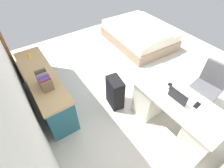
{
  "coord_description": "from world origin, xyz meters",
  "views": [
    {
      "loc": [
        -2.12,
        2.01,
        2.69
      ],
      "look_at": [
        -0.37,
        0.82,
        0.6
      ],
      "focal_mm": 27.83,
      "sensor_mm": 36.0,
      "label": 1
    }
  ],
  "objects_px": {
    "bed": "(139,35)",
    "computer_mouse": "(167,87)",
    "cell_phone_by_mouse": "(169,86)",
    "suitcase_black": "(115,93)",
    "cell_phone_near_laptop": "(197,105)",
    "laptop": "(179,97)",
    "office_chair": "(205,90)",
    "desk": "(174,114)",
    "credenza": "(46,89)",
    "figurine_small": "(29,55)"
  },
  "relations": [
    {
      "from": "credenza",
      "to": "desk",
      "type": "bearing_deg",
      "value": -138.2
    },
    {
      "from": "laptop",
      "to": "figurine_small",
      "type": "relative_size",
      "value": 2.87
    },
    {
      "from": "laptop",
      "to": "suitcase_black",
      "type": "bearing_deg",
      "value": 26.56
    },
    {
      "from": "computer_mouse",
      "to": "cell_phone_by_mouse",
      "type": "xyz_separation_m",
      "value": [
        0.01,
        -0.07,
        -0.01
      ]
    },
    {
      "from": "bed",
      "to": "figurine_small",
      "type": "xyz_separation_m",
      "value": [
        -0.15,
        2.91,
        0.55
      ]
    },
    {
      "from": "desk",
      "to": "figurine_small",
      "type": "distance_m",
      "value": 2.8
    },
    {
      "from": "cell_phone_near_laptop",
      "to": "figurine_small",
      "type": "bearing_deg",
      "value": 25.53
    },
    {
      "from": "computer_mouse",
      "to": "cell_phone_near_laptop",
      "type": "height_order",
      "value": "computer_mouse"
    },
    {
      "from": "computer_mouse",
      "to": "desk",
      "type": "bearing_deg",
      "value": 175.71
    },
    {
      "from": "desk",
      "to": "credenza",
      "type": "xyz_separation_m",
      "value": [
        1.72,
        1.54,
        -0.01
      ]
    },
    {
      "from": "desk",
      "to": "laptop",
      "type": "relative_size",
      "value": 4.61
    },
    {
      "from": "laptop",
      "to": "bed",
      "type": "bearing_deg",
      "value": -29.77
    },
    {
      "from": "desk",
      "to": "suitcase_black",
      "type": "xyz_separation_m",
      "value": [
        0.97,
        0.49,
        -0.07
      ]
    },
    {
      "from": "laptop",
      "to": "figurine_small",
      "type": "distance_m",
      "value": 2.75
    },
    {
      "from": "office_chair",
      "to": "cell_phone_near_laptop",
      "type": "relative_size",
      "value": 6.91
    },
    {
      "from": "office_chair",
      "to": "figurine_small",
      "type": "distance_m",
      "value": 3.31
    },
    {
      "from": "credenza",
      "to": "figurine_small",
      "type": "bearing_deg",
      "value": 0.15
    },
    {
      "from": "bed",
      "to": "cell_phone_by_mouse",
      "type": "xyz_separation_m",
      "value": [
        -2.17,
        1.29,
        0.49
      ]
    },
    {
      "from": "credenza",
      "to": "laptop",
      "type": "distance_m",
      "value": 2.31
    },
    {
      "from": "cell_phone_near_laptop",
      "to": "figurine_small",
      "type": "xyz_separation_m",
      "value": [
        2.51,
        1.65,
        0.05
      ]
    },
    {
      "from": "computer_mouse",
      "to": "cell_phone_near_laptop",
      "type": "xyz_separation_m",
      "value": [
        -0.49,
        -0.1,
        -0.01
      ]
    },
    {
      "from": "office_chair",
      "to": "suitcase_black",
      "type": "height_order",
      "value": "office_chair"
    },
    {
      "from": "suitcase_black",
      "to": "cell_phone_by_mouse",
      "type": "xyz_separation_m",
      "value": [
        -0.68,
        -0.58,
        0.42
      ]
    },
    {
      "from": "credenza",
      "to": "computer_mouse",
      "type": "bearing_deg",
      "value": -132.83
    },
    {
      "from": "bed",
      "to": "suitcase_black",
      "type": "bearing_deg",
      "value": 128.57
    },
    {
      "from": "cell_phone_by_mouse",
      "to": "credenza",
      "type": "bearing_deg",
      "value": 27.01
    },
    {
      "from": "cell_phone_by_mouse",
      "to": "computer_mouse",
      "type": "bearing_deg",
      "value": 75.62
    },
    {
      "from": "bed",
      "to": "laptop",
      "type": "relative_size",
      "value": 6.22
    },
    {
      "from": "laptop",
      "to": "office_chair",
      "type": "bearing_deg",
      "value": -89.71
    },
    {
      "from": "suitcase_black",
      "to": "computer_mouse",
      "type": "xyz_separation_m",
      "value": [
        -0.69,
        -0.51,
        0.43
      ]
    },
    {
      "from": "office_chair",
      "to": "credenza",
      "type": "height_order",
      "value": "office_chair"
    },
    {
      "from": "cell_phone_near_laptop",
      "to": "suitcase_black",
      "type": "bearing_deg",
      "value": 19.54
    },
    {
      "from": "credenza",
      "to": "cell_phone_near_laptop",
      "type": "relative_size",
      "value": 13.24
    },
    {
      "from": "desk",
      "to": "laptop",
      "type": "height_order",
      "value": "laptop"
    },
    {
      "from": "credenza",
      "to": "bed",
      "type": "distance_m",
      "value": 3.0
    },
    {
      "from": "suitcase_black",
      "to": "cell_phone_near_laptop",
      "type": "bearing_deg",
      "value": -144.02
    },
    {
      "from": "office_chair",
      "to": "bed",
      "type": "xyz_separation_m",
      "value": [
        2.43,
        -0.54,
        -0.18
      ]
    },
    {
      "from": "desk",
      "to": "office_chair",
      "type": "xyz_separation_m",
      "value": [
        0.02,
        -0.84,
        0.04
      ]
    },
    {
      "from": "laptop",
      "to": "computer_mouse",
      "type": "distance_m",
      "value": 0.27
    },
    {
      "from": "figurine_small",
      "to": "cell_phone_near_laptop",
      "type": "bearing_deg",
      "value": -146.78
    },
    {
      "from": "figurine_small",
      "to": "office_chair",
      "type": "bearing_deg",
      "value": -133.9
    },
    {
      "from": "office_chair",
      "to": "figurine_small",
      "type": "bearing_deg",
      "value": 46.1
    },
    {
      "from": "credenza",
      "to": "computer_mouse",
      "type": "relative_size",
      "value": 18.0
    },
    {
      "from": "credenza",
      "to": "cell_phone_by_mouse",
      "type": "height_order",
      "value": "cell_phone_by_mouse"
    },
    {
      "from": "figurine_small",
      "to": "desk",
      "type": "bearing_deg",
      "value": -146.34
    },
    {
      "from": "suitcase_black",
      "to": "laptop",
      "type": "height_order",
      "value": "laptop"
    },
    {
      "from": "desk",
      "to": "laptop",
      "type": "xyz_separation_m",
      "value": [
        0.02,
        0.02,
        0.4
      ]
    },
    {
      "from": "credenza",
      "to": "bed",
      "type": "height_order",
      "value": "credenza"
    },
    {
      "from": "bed",
      "to": "suitcase_black",
      "type": "xyz_separation_m",
      "value": [
        -1.49,
        1.87,
        0.07
      ]
    },
    {
      "from": "bed",
      "to": "computer_mouse",
      "type": "height_order",
      "value": "computer_mouse"
    }
  ]
}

